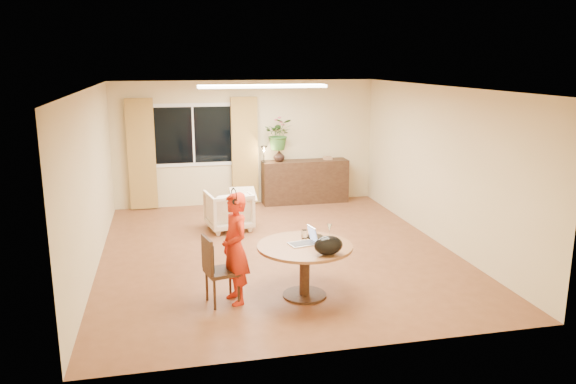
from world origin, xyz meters
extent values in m
plane|color=brown|center=(0.00, 0.00, 0.00)|extent=(6.50, 6.50, 0.00)
plane|color=white|center=(0.00, 0.00, 2.60)|extent=(6.50, 6.50, 0.00)
plane|color=#CEB886|center=(0.00, 3.25, 1.30)|extent=(5.50, 0.00, 5.50)
plane|color=#CEB886|center=(-2.75, 0.00, 1.30)|extent=(0.00, 6.50, 6.50)
plane|color=#CEB886|center=(2.75, 0.00, 1.30)|extent=(0.00, 6.50, 6.50)
cube|color=white|center=(-1.10, 3.23, 1.50)|extent=(1.70, 0.02, 1.30)
cube|color=black|center=(-1.10, 3.22, 1.50)|extent=(1.55, 0.01, 1.15)
cube|color=white|center=(-1.10, 3.22, 1.50)|extent=(0.04, 0.01, 1.15)
cube|color=brown|center=(-2.15, 3.15, 1.15)|extent=(0.55, 0.08, 2.25)
cube|color=brown|center=(-0.05, 3.15, 1.15)|extent=(0.55, 0.08, 2.25)
cube|color=white|center=(0.00, 1.20, 2.57)|extent=(2.20, 0.35, 0.05)
cylinder|color=brown|center=(0.00, -1.80, 0.68)|extent=(1.23, 1.23, 0.04)
cylinder|color=black|center=(0.00, -1.80, 0.33)|extent=(0.13, 0.13, 0.66)
cylinder|color=black|center=(0.00, -1.80, 0.01)|extent=(0.57, 0.57, 0.03)
imported|color=red|center=(-0.89, -1.77, 0.71)|extent=(0.59, 0.46, 1.42)
imported|color=#C5B59C|center=(-0.61, 1.39, 0.36)|extent=(0.88, 0.90, 0.71)
cube|color=black|center=(1.22, 3.01, 0.46)|extent=(1.84, 0.45, 0.92)
imported|color=black|center=(0.65, 3.01, 1.04)|extent=(0.27, 0.27, 0.25)
imported|color=#3A6A28|center=(0.66, 3.01, 1.50)|extent=(0.68, 0.62, 0.66)
camera|label=1|loc=(-1.69, -8.41, 3.00)|focal=35.00mm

